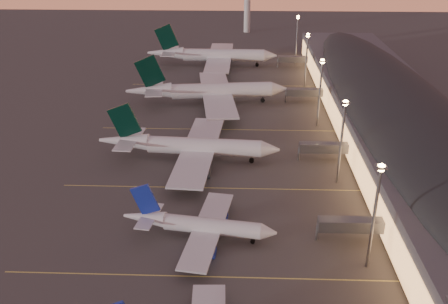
# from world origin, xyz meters

# --- Properties ---
(ground) EXTENTS (700.00, 700.00, 0.00)m
(ground) POSITION_xyz_m (0.00, 0.00, 0.00)
(ground) COLOR #44413E
(airliner_narrow_north) EXTENTS (38.42, 34.64, 13.73)m
(airliner_narrow_north) POSITION_xyz_m (-2.81, 9.87, 3.55)
(airliner_narrow_north) COLOR silver
(airliner_narrow_north) RESTS_ON ground
(airliner_wide_near) EXTENTS (59.13, 53.98, 18.92)m
(airliner_wide_near) POSITION_xyz_m (-9.77, 53.67, 4.87)
(airliner_wide_near) COLOR silver
(airliner_wide_near) RESTS_ON ground
(airliner_wide_mid) EXTENTS (68.07, 62.49, 21.78)m
(airliner_wide_mid) POSITION_xyz_m (-7.21, 108.59, 5.61)
(airliner_wide_mid) COLOR silver
(airliner_wide_mid) RESTS_ON ground
(airliner_wide_far) EXTENTS (69.02, 62.63, 22.15)m
(airliner_wide_far) POSITION_xyz_m (-8.88, 169.79, 5.70)
(airliner_wide_far) COLOR silver
(airliner_wide_far) RESTS_ON ground
(terminal_building) EXTENTS (56.35, 255.00, 17.46)m
(terminal_building) POSITION_xyz_m (61.84, 72.47, 8.78)
(terminal_building) COLOR #4D4D52
(terminal_building) RESTS_ON ground
(light_masts) EXTENTS (2.20, 217.20, 25.90)m
(light_masts) POSITION_xyz_m (36.00, 65.00, 17.55)
(light_masts) COLOR slate
(light_masts) RESTS_ON ground
(radar_tower) EXTENTS (9.00, 9.00, 32.50)m
(radar_tower) POSITION_xyz_m (10.00, 260.00, 21.87)
(radar_tower) COLOR silver
(radar_tower) RESTS_ON ground
(lane_markings) EXTENTS (90.00, 180.36, 0.00)m
(lane_markings) POSITION_xyz_m (0.00, 40.00, 0.01)
(lane_markings) COLOR #D8C659
(lane_markings) RESTS_ON ground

